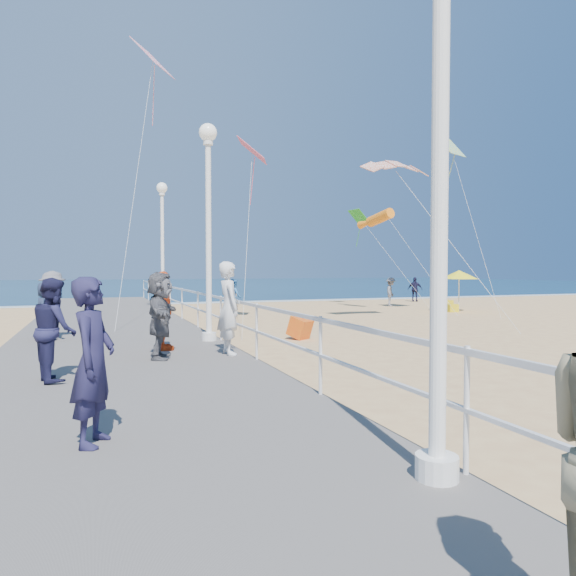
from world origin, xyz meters
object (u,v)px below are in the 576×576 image
object	(u,v)px
spectator_5	(160,315)
spectator_4	(46,311)
box_kite	(300,330)
beach_walker_b	(415,289)
beach_chair_left	(447,304)
lamp_post_mid	(208,208)
beach_walker_a	(391,292)
spectator_0	(93,361)
beach_chair_right	(451,308)
lamp_post_far	(162,233)
spectator_3	(163,311)
lamp_post_near	(441,83)
woman_holding_toddler	(229,308)
toddler_held	(234,296)
spectator_2	(53,305)
spectator_7	(54,329)
beach_umbrella	(459,275)
beach_walker_c	(233,295)

from	to	relation	value
spectator_5	spectator_4	bearing A→B (deg)	45.73
spectator_5	box_kite	world-z (taller)	spectator_5
beach_walker_b	beach_chair_left	distance (m)	5.26
lamp_post_mid	beach_walker_a	size ratio (longest dim) A/B	3.11
beach_walker_b	box_kite	bearing A→B (deg)	86.57
spectator_0	beach_chair_left	world-z (taller)	spectator_0
beach_chair_right	beach_chair_left	bearing A→B (deg)	55.64
lamp_post_far	spectator_3	bearing A→B (deg)	-97.00
spectator_0	beach_walker_b	distance (m)	31.56
lamp_post_near	lamp_post_mid	xyz separation A→B (m)	(0.00, 9.00, 0.00)
box_kite	woman_holding_toddler	bearing A→B (deg)	-161.39
toddler_held	beach_chair_left	size ratio (longest dim) A/B	1.28
spectator_2	spectator_7	world-z (taller)	spectator_2
lamp_post_near	spectator_0	distance (m)	4.09
lamp_post_mid	beach_walker_b	xyz separation A→B (m)	(17.78, 16.97, -2.83)
woman_holding_toddler	spectator_0	world-z (taller)	woman_holding_toddler
spectator_4	spectator_5	size ratio (longest dim) A/B	0.85
lamp_post_far	spectator_3	size ratio (longest dim) A/B	3.09
lamp_post_far	beach_walker_a	bearing A→B (deg)	19.02
toddler_held	spectator_0	distance (m)	5.74
toddler_held	box_kite	xyz separation A→B (m)	(3.19, 4.17, -1.30)
spectator_3	beach_walker_a	distance (m)	21.26
spectator_2	beach_umbrella	distance (m)	20.00
beach_umbrella	beach_chair_right	size ratio (longest dim) A/B	3.89
spectator_0	spectator_5	xyz separation A→B (m)	(1.23, 4.84, 0.02)
spectator_3	box_kite	distance (m)	5.69
toddler_held	spectator_4	xyz separation A→B (m)	(-3.87, 3.40, -0.47)
spectator_0	beach_walker_c	distance (m)	23.22
spectator_3	toddler_held	bearing A→B (deg)	-129.08
spectator_7	box_kite	xyz separation A→B (m)	(6.54, 5.80, -0.91)
lamp_post_mid	beach_walker_c	bearing A→B (deg)	73.12
beach_chair_left	spectator_3	bearing A→B (deg)	-143.51
beach_walker_b	beach_chair_right	distance (m)	8.59
beach_walker_b	beach_walker_a	bearing A→B (deg)	80.05
beach_chair_right	box_kite	bearing A→B (deg)	-148.23
spectator_7	beach_chair_right	bearing A→B (deg)	-68.45
spectator_3	spectator_5	bearing A→B (deg)	163.91
toddler_held	beach_walker_c	distance (m)	17.63
lamp_post_near	spectator_0	xyz separation A→B (m)	(-2.67, 1.93, -2.42)
beach_walker_b	beach_chair_left	world-z (taller)	beach_walker_b
toddler_held	beach_walker_c	world-z (taller)	toddler_held
lamp_post_mid	woman_holding_toddler	distance (m)	3.18
spectator_7	spectator_0	bearing A→B (deg)	175.57
spectator_0	beach_chair_left	xyz separation A→B (m)	(19.11, 18.99, -1.04)
spectator_3	beach_walker_c	distance (m)	17.17
spectator_4	beach_chair_left	world-z (taller)	spectator_4
box_kite	beach_umbrella	distance (m)	13.66
spectator_2	spectator_3	bearing A→B (deg)	-154.84
spectator_0	beach_chair_right	size ratio (longest dim) A/B	3.05
beach_umbrella	box_kite	bearing A→B (deg)	-149.31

